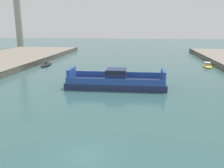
% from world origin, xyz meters
% --- Properties ---
extents(ground_plane, '(400.00, 400.00, 0.00)m').
position_xyz_m(ground_plane, '(0.00, 0.00, 0.00)').
color(ground_plane, '#335B5B').
extents(chain_ferry, '(18.20, 7.03, 3.36)m').
position_xyz_m(chain_ferry, '(0.03, 24.87, 1.05)').
color(chain_ferry, navy).
rests_on(chain_ferry, ground).
extents(moored_boat_near_left, '(3.07, 7.48, 1.16)m').
position_xyz_m(moored_boat_near_left, '(22.87, 50.61, 0.43)').
color(moored_boat_near_left, yellow).
rests_on(moored_boat_near_left, ground).
extents(moored_boat_mid_left, '(2.84, 7.52, 1.03)m').
position_xyz_m(moored_boat_mid_left, '(-22.59, 46.82, 0.28)').
color(moored_boat_mid_left, black).
rests_on(moored_boat_mid_left, ground).
extents(smokestack_distant_a, '(3.49, 3.49, 37.54)m').
position_xyz_m(smokestack_distant_a, '(-57.79, 99.55, 19.81)').
color(smokestack_distant_a, '#9E998E').
rests_on(smokestack_distant_a, ground).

